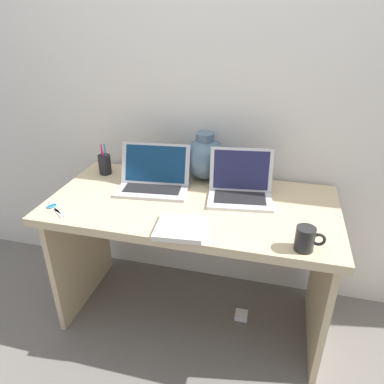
# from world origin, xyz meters

# --- Properties ---
(ground_plane) EXTENTS (6.00, 6.00, 0.00)m
(ground_plane) POSITION_xyz_m (0.00, 0.00, 0.00)
(ground_plane) COLOR slate
(back_wall) EXTENTS (4.40, 0.04, 2.40)m
(back_wall) POSITION_xyz_m (0.00, 0.38, 1.20)
(back_wall) COLOR silver
(back_wall) RESTS_ON ground
(desk) EXTENTS (1.38, 0.68, 0.73)m
(desk) POSITION_xyz_m (0.00, 0.00, 0.57)
(desk) COLOR #D1B78C
(desk) RESTS_ON ground
(laptop_left) EXTENTS (0.38, 0.27, 0.21)m
(laptop_left) POSITION_xyz_m (-0.23, 0.10, 0.79)
(laptop_left) COLOR #B2B2B7
(laptop_left) RESTS_ON desk
(laptop_right) EXTENTS (0.33, 0.27, 0.23)m
(laptop_right) POSITION_xyz_m (0.22, 0.11, 0.80)
(laptop_right) COLOR silver
(laptop_right) RESTS_ON desk
(green_vase) EXTENTS (0.23, 0.23, 0.25)m
(green_vase) POSITION_xyz_m (0.00, 0.28, 0.85)
(green_vase) COLOR slate
(green_vase) RESTS_ON desk
(notebook_stack) EXTENTS (0.22, 0.21, 0.02)m
(notebook_stack) POSITION_xyz_m (0.02, -0.26, 0.74)
(notebook_stack) COLOR silver
(notebook_stack) RESTS_ON desk
(coffee_mug) EXTENTS (0.11, 0.07, 0.10)m
(coffee_mug) POSITION_xyz_m (0.51, -0.27, 0.78)
(coffee_mug) COLOR black
(coffee_mug) RESTS_ON desk
(pen_cup) EXTENTS (0.07, 0.07, 0.18)m
(pen_cup) POSITION_xyz_m (-0.55, 0.20, 0.79)
(pen_cup) COLOR black
(pen_cup) RESTS_ON desk
(scissors) EXTENTS (0.14, 0.11, 0.01)m
(scissors) POSITION_xyz_m (-0.60, -0.23, 0.74)
(scissors) COLOR #B7B7BC
(scissors) RESTS_ON desk
(power_brick) EXTENTS (0.07, 0.07, 0.03)m
(power_brick) POSITION_xyz_m (0.28, 0.04, 0.01)
(power_brick) COLOR white
(power_brick) RESTS_ON ground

